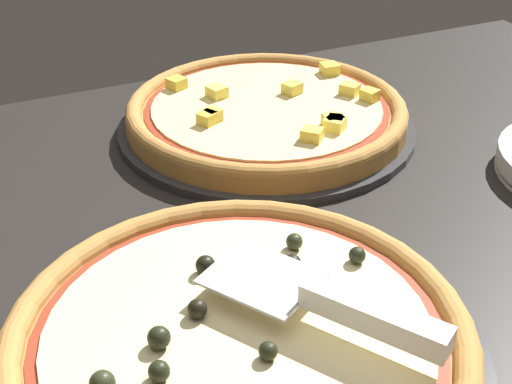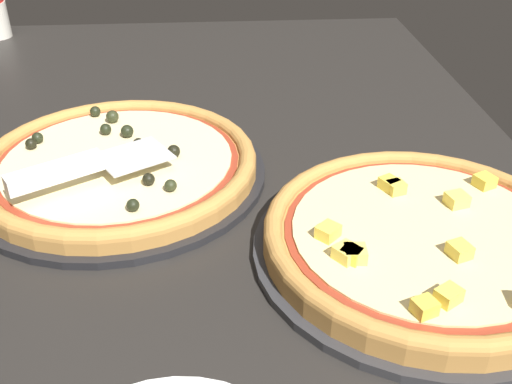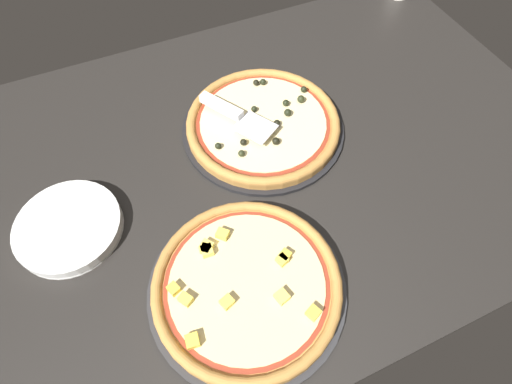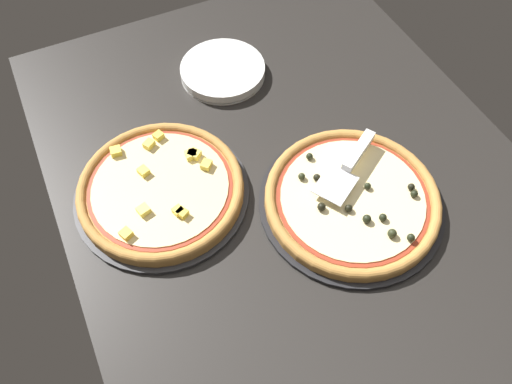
# 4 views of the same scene
# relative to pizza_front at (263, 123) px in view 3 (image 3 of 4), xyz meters

# --- Properties ---
(ground_plane) EXTENTS (1.48, 1.00, 0.04)m
(ground_plane) POSITION_rel_pizza_front_xyz_m (0.03, 0.07, -0.04)
(ground_plane) COLOR black
(pizza_pan_front) EXTENTS (0.39, 0.39, 0.01)m
(pizza_pan_front) POSITION_rel_pizza_front_xyz_m (0.00, 0.00, -0.02)
(pizza_pan_front) COLOR black
(pizza_pan_front) RESTS_ON ground_plane
(pizza_front) EXTENTS (0.37, 0.37, 0.04)m
(pizza_front) POSITION_rel_pizza_front_xyz_m (0.00, 0.00, 0.00)
(pizza_front) COLOR #B77F3D
(pizza_front) RESTS_ON pizza_pan_front
(pizza_pan_back) EXTENTS (0.37, 0.37, 0.01)m
(pizza_pan_back) POSITION_rel_pizza_front_xyz_m (0.19, 0.35, -0.02)
(pizza_pan_back) COLOR #2D2D30
(pizza_pan_back) RESTS_ON ground_plane
(pizza_back) EXTENTS (0.35, 0.35, 0.04)m
(pizza_back) POSITION_rel_pizza_front_xyz_m (0.19, 0.35, 0.00)
(pizza_back) COLOR #B77F3D
(pizza_back) RESTS_ON pizza_pan_back
(serving_spatula) EXTENTS (0.14, 0.19, 0.02)m
(serving_spatula) POSITION_rel_pizza_front_xyz_m (0.07, -0.04, 0.03)
(serving_spatula) COLOR silver
(serving_spatula) RESTS_ON pizza_front
(plate_stack) EXTENTS (0.21, 0.21, 0.03)m
(plate_stack) POSITION_rel_pizza_front_xyz_m (0.47, 0.09, -0.01)
(plate_stack) COLOR white
(plate_stack) RESTS_ON ground_plane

